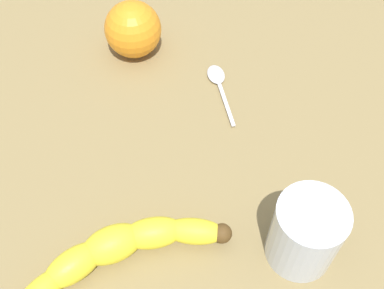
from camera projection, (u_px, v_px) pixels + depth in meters
The scene contains 5 objects.
wooden_tabletop at pixel (127, 180), 59.02cm from camera, with size 120.00×120.00×3.00cm, color olive.
banana at pixel (116, 252), 49.75cm from camera, with size 23.71×10.54×3.98cm.
smoothie_glass at pixel (305, 235), 48.66cm from camera, with size 7.24×7.24×8.81cm.
orange_fruit at pixel (133, 29), 67.01cm from camera, with size 8.04×8.04×8.04cm, color orange.
teaspoon at pixel (217, 78), 66.49cm from camera, with size 2.64×11.27×0.80cm.
Camera 1 is at (3.36, -31.73, 51.98)cm, focal length 44.63 mm.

